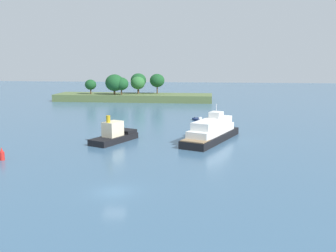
% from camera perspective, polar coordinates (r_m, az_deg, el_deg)
% --- Properties ---
extents(ground_plane, '(400.00, 400.00, 0.00)m').
position_cam_1_polar(ground_plane, '(42.78, -8.09, -9.75)').
color(ground_plane, '#3D607F').
extents(treeline_island, '(54.08, 12.33, 9.41)m').
position_cam_1_polar(treeline_island, '(133.16, -5.46, 5.04)').
color(treeline_island, '#566B3D').
rests_on(treeline_island, ground).
extents(fishing_skiff, '(3.58, 4.95, 0.98)m').
position_cam_1_polar(fishing_skiff, '(89.74, 4.72, 0.91)').
color(fishing_skiff, navy).
rests_on(fishing_skiff, ground).
extents(white_riverboat, '(10.56, 17.34, 6.38)m').
position_cam_1_polar(white_riverboat, '(68.09, 6.53, -0.80)').
color(white_riverboat, black).
rests_on(white_riverboat, ground).
extents(tugboat, '(7.23, 10.37, 4.86)m').
position_cam_1_polar(tugboat, '(67.70, -7.98, -1.31)').
color(tugboat, black).
rests_on(tugboat, ground).
extents(channel_buoy_red, '(0.70, 0.70, 1.90)m').
position_cam_1_polar(channel_buoy_red, '(59.93, -23.58, -3.94)').
color(channel_buoy_red, red).
rests_on(channel_buoy_red, ground).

